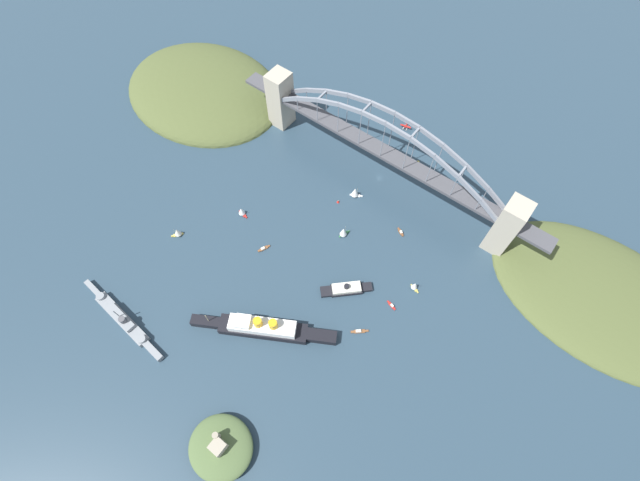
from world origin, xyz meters
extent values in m
plane|color=#283D4C|center=(0.00, 0.00, 0.00)|extent=(1400.00, 1400.00, 0.00)
cube|color=#ADA38E|center=(-102.04, 0.00, 25.22)|extent=(15.93, 17.62, 50.45)
cube|color=#ADA38E|center=(102.04, 0.00, 25.22)|extent=(15.93, 17.62, 50.45)
cube|color=#47474C|center=(0.00, 0.00, 31.32)|extent=(188.15, 12.95, 2.40)
cube|color=#47474C|center=(-122.00, 0.00, 31.32)|extent=(24.00, 12.95, 2.40)
cube|color=#47474C|center=(122.00, 0.00, 31.32)|extent=(24.00, 12.95, 2.40)
cube|color=gray|center=(-88.25, -5.83, 37.47)|extent=(21.31, 1.80, 15.01)
cube|color=gray|center=(-68.64, -5.83, 48.40)|extent=(21.01, 1.80, 12.44)
cube|color=gray|center=(-49.03, -5.83, 56.60)|extent=(20.66, 1.80, 9.86)
cube|color=gray|center=(-29.42, -5.83, 62.07)|extent=(20.27, 1.80, 7.23)
cube|color=gray|center=(-9.81, -5.83, 64.81)|extent=(19.83, 1.80, 4.56)
cube|color=gray|center=(9.81, -5.83, 64.81)|extent=(19.83, 1.80, 4.56)
cube|color=gray|center=(29.42, -5.83, 62.07)|extent=(20.27, 1.80, 7.23)
cube|color=gray|center=(49.03, -5.83, 56.60)|extent=(20.66, 1.80, 9.86)
cube|color=gray|center=(68.64, -5.83, 48.40)|extent=(21.01, 1.80, 12.44)
cube|color=gray|center=(88.25, -5.83, 37.47)|extent=(21.31, 1.80, 15.01)
cube|color=gray|center=(-88.25, 5.83, 37.47)|extent=(21.31, 1.80, 15.01)
cube|color=gray|center=(-68.64, 5.83, 48.40)|extent=(21.01, 1.80, 12.44)
cube|color=gray|center=(-49.03, 5.83, 56.60)|extent=(20.66, 1.80, 9.86)
cube|color=gray|center=(-29.42, 5.83, 62.07)|extent=(20.27, 1.80, 7.23)
cube|color=gray|center=(-9.81, 5.83, 64.81)|extent=(19.83, 1.80, 4.56)
cube|color=gray|center=(9.81, 5.83, 64.81)|extent=(19.83, 1.80, 4.56)
cube|color=gray|center=(29.42, 5.83, 62.07)|extent=(20.27, 1.80, 7.23)
cube|color=gray|center=(49.03, 5.83, 56.60)|extent=(20.66, 1.80, 9.86)
cube|color=gray|center=(68.64, 5.83, 48.40)|extent=(21.01, 1.80, 12.44)
cube|color=gray|center=(88.25, 5.83, 37.47)|extent=(21.31, 1.80, 15.01)
cube|color=gray|center=(-98.06, 0.00, 31.32)|extent=(1.40, 11.66, 1.40)
cube|color=gray|center=(-58.83, 0.00, 53.19)|extent=(1.40, 11.66, 1.40)
cube|color=gray|center=(-19.61, 0.00, 64.12)|extent=(1.40, 11.66, 1.40)
cube|color=gray|center=(19.61, 0.00, 64.12)|extent=(1.40, 11.66, 1.40)
cube|color=gray|center=(58.83, 0.00, 53.19)|extent=(1.40, 11.66, 1.40)
cube|color=gray|center=(98.06, 0.00, 31.32)|extent=(1.40, 11.66, 1.40)
cylinder|color=gray|center=(-78.44, -5.83, 38.07)|extent=(0.56, 0.56, 11.10)
cylinder|color=gray|center=(-78.44, 5.83, 38.07)|extent=(0.56, 0.56, 11.10)
cylinder|color=gray|center=(-58.83, -5.83, 42.85)|extent=(0.56, 0.56, 20.67)
cylinder|color=gray|center=(-58.83, 5.83, 42.85)|extent=(0.56, 0.56, 20.67)
cylinder|color=gray|center=(-39.22, -5.83, 46.27)|extent=(0.56, 0.56, 27.50)
cylinder|color=gray|center=(-39.22, 5.83, 46.27)|extent=(0.56, 0.56, 27.50)
cylinder|color=gray|center=(-19.61, -5.83, 48.32)|extent=(0.56, 0.56, 31.60)
cylinder|color=gray|center=(-19.61, 5.83, 48.32)|extent=(0.56, 0.56, 31.60)
cylinder|color=gray|center=(0.00, -5.83, 49.00)|extent=(0.56, 0.56, 32.97)
cylinder|color=gray|center=(0.00, 5.83, 49.00)|extent=(0.56, 0.56, 32.97)
cylinder|color=gray|center=(19.61, -5.83, 48.32)|extent=(0.56, 0.56, 31.60)
cylinder|color=gray|center=(19.61, 5.83, 48.32)|extent=(0.56, 0.56, 31.60)
cylinder|color=gray|center=(39.22, -5.83, 46.27)|extent=(0.56, 0.56, 27.50)
cylinder|color=gray|center=(39.22, 5.83, 46.27)|extent=(0.56, 0.56, 27.50)
cylinder|color=gray|center=(58.83, -5.83, 42.85)|extent=(0.56, 0.56, 20.67)
cylinder|color=gray|center=(58.83, 5.83, 42.85)|extent=(0.56, 0.56, 20.67)
cylinder|color=gray|center=(78.44, -5.83, 38.07)|extent=(0.56, 0.56, 11.10)
cylinder|color=gray|center=(78.44, 5.83, 38.07)|extent=(0.56, 0.56, 11.10)
ellipsoid|color=#4C562D|center=(-181.71, -6.26, 0.00)|extent=(160.64, 102.59, 18.87)
ellipsoid|color=#4C562D|center=(182.64, 15.87, 0.00)|extent=(153.89, 122.91, 30.85)
ellipsoid|color=#756B5B|center=(148.02, -17.93, 0.00)|extent=(53.86, 36.87, 16.97)
cube|color=black|center=(-9.29, 153.70, 3.12)|extent=(57.01, 39.98, 6.23)
cube|color=black|center=(24.60, 173.19, 3.12)|extent=(20.34, 15.65, 6.23)
cube|color=black|center=(-43.17, 134.21, 3.12)|extent=(21.02, 16.83, 6.23)
cube|color=white|center=(-9.29, 153.70, 9.36)|extent=(43.37, 31.06, 6.27)
cube|color=white|center=(1.19, 159.73, 14.10)|extent=(13.02, 12.88, 3.20)
cylinder|color=gold|center=(-7.38, 154.80, 15.86)|extent=(5.58, 5.58, 6.72)
cylinder|color=gold|center=(-15.96, 149.87, 15.86)|extent=(5.58, 5.58, 6.72)
cylinder|color=tan|center=(22.48, 171.98, 11.23)|extent=(0.50, 0.50, 10.00)
cube|color=gray|center=(71.43, 205.84, 2.03)|extent=(49.80, 11.20, 4.06)
cube|color=gray|center=(104.27, 203.62, 2.03)|extent=(16.66, 4.65, 4.06)
cube|color=gray|center=(38.59, 208.06, 2.03)|extent=(16.71, 5.36, 4.06)
cube|color=gray|center=(71.43, 205.84, 5.57)|extent=(25.06, 7.96, 3.02)
cylinder|color=gray|center=(94.01, 204.31, 5.16)|extent=(5.52, 5.52, 2.20)
cylinder|color=gray|center=(48.85, 207.37, 5.16)|extent=(5.52, 5.52, 2.20)
cylinder|color=gray|center=(71.43, 205.84, 12.08)|extent=(0.60, 0.60, 10.00)
cylinder|color=#4C4C51|center=(66.50, 206.17, 9.28)|extent=(4.33, 4.33, 4.40)
cube|color=black|center=(-36.18, 96.57, 1.31)|extent=(21.90, 21.64, 2.63)
cube|color=black|center=(-46.57, 86.47, 1.31)|extent=(9.61, 9.60, 2.63)
cube|color=black|center=(-25.79, 106.66, 1.31)|extent=(10.50, 10.51, 2.63)
cube|color=beige|center=(-36.18, 96.57, 3.97)|extent=(19.65, 19.40, 2.68)
cylinder|color=black|center=(-36.18, 96.57, 6.51)|extent=(3.62, 3.62, 2.40)
ellipsoid|color=#4C6038|center=(-36.66, 222.63, 4.77)|extent=(38.72, 36.33, 9.55)
cube|color=#9E937F|center=(-36.66, 222.63, 12.07)|extent=(8.00, 8.00, 8.87)
cylinder|color=gray|center=(-32.16, 219.13, 12.52)|extent=(3.60, 3.60, 9.76)
cylinder|color=#B7B7B2|center=(10.30, -59.43, 0.45)|extent=(2.09, 5.77, 0.90)
cylinder|color=#B7B7B2|center=(13.09, -58.83, 0.45)|extent=(2.09, 5.77, 0.90)
cylinder|color=black|center=(10.30, -59.43, 1.45)|extent=(0.14, 0.14, 1.09)
cylinder|color=black|center=(13.09, -58.83, 1.45)|extent=(0.14, 0.14, 1.09)
ellipsoid|color=#B21E19|center=(11.70, -59.13, 2.55)|extent=(2.64, 7.36, 1.12)
cylinder|color=black|center=(11.00, -55.93, 2.55)|extent=(1.21, 1.01, 1.06)
cube|color=#B21E19|center=(11.50, -58.24, 3.02)|extent=(9.57, 3.66, 0.20)
cube|color=#B21E19|center=(12.37, -62.27, 2.66)|extent=(3.73, 1.83, 0.12)
cube|color=black|center=(12.37, -62.27, 3.86)|extent=(0.35, 1.10, 1.50)
cylinder|color=#B7B7B2|center=(-19.06, -27.83, 0.45)|extent=(5.48, 4.78, 0.90)
cylinder|color=#B7B7B2|center=(-21.27, -25.18, 0.45)|extent=(5.48, 4.78, 0.90)
cylinder|color=black|center=(-19.06, -27.83, 1.42)|extent=(0.14, 0.14, 1.04)
cylinder|color=black|center=(-21.27, -25.18, 1.42)|extent=(0.14, 0.14, 1.04)
ellipsoid|color=gold|center=(-20.17, -26.51, 2.65)|extent=(5.85, 5.21, 1.42)
cylinder|color=black|center=(-22.39, -28.36, 2.65)|extent=(1.48, 1.55, 1.35)
cube|color=gold|center=(-20.78, -27.02, 3.25)|extent=(8.69, 9.94, 0.20)
cube|color=gold|center=(-17.99, -24.69, 2.79)|extent=(3.65, 4.07, 0.12)
cube|color=black|center=(-17.99, -24.69, 4.11)|extent=(0.92, 0.80, 1.50)
cube|color=brown|center=(-41.38, 33.50, 0.60)|extent=(5.13, 4.08, 1.19)
cube|color=brown|center=(-38.62, 31.96, 0.60)|extent=(1.92, 1.74, 1.19)
cube|color=brown|center=(-44.14, 35.04, 0.60)|extent=(2.03, 1.94, 1.19)
cube|color=beige|center=(-41.90, 33.79, 1.69)|extent=(2.86, 2.57, 0.99)
cube|color=gold|center=(90.85, 137.42, 0.51)|extent=(5.11, 5.82, 1.03)
cube|color=gold|center=(92.94, 140.36, 0.51)|extent=(1.93, 2.10, 1.03)
cube|color=gold|center=(88.75, 134.48, 0.51)|extent=(2.11, 2.23, 1.03)
cylinder|color=tan|center=(91.11, 137.79, 4.92)|extent=(0.16, 0.16, 7.78)
cone|color=silver|center=(90.19, 136.50, 4.53)|extent=(6.93, 6.93, 6.22)
cube|color=#2D6B3D|center=(-8.57, 60.40, 0.46)|extent=(4.00, 6.14, 0.91)
cube|color=#2D6B3D|center=(-9.78, 56.80, 0.46)|extent=(1.59, 2.13, 0.91)
cube|color=#2D6B3D|center=(-7.35, 64.01, 0.46)|extent=(1.78, 2.20, 0.91)
cylinder|color=tan|center=(-8.72, 59.95, 5.78)|extent=(0.16, 0.16, 9.74)
cone|color=white|center=(-8.19, 61.53, 5.29)|extent=(6.64, 6.64, 7.79)
cube|color=silver|center=(4.54, 26.24, 0.46)|extent=(6.49, 4.91, 0.92)
cube|color=silver|center=(0.93, 24.30, 0.46)|extent=(2.29, 1.87, 0.92)
cube|color=silver|center=(8.15, 28.17, 0.46)|extent=(2.39, 2.05, 0.92)
cylinder|color=tan|center=(4.09, 26.00, 5.86)|extent=(0.16, 0.16, 9.89)
cone|color=white|center=(5.67, 26.84, 5.36)|extent=(7.62, 7.62, 7.91)
cube|color=#B2231E|center=(-67.58, 87.07, 0.47)|extent=(5.21, 3.15, 0.93)
cube|color=#B2231E|center=(-64.46, 86.15, 0.47)|extent=(1.85, 1.43, 0.93)
cube|color=#B2231E|center=(-70.71, 88.00, 0.47)|extent=(1.91, 1.63, 0.93)
cube|color=beige|center=(-68.17, 87.25, 1.51)|extent=(2.76, 2.11, 1.16)
cube|color=#B2231E|center=(63.91, 93.69, 0.40)|extent=(5.81, 3.22, 0.80)
cube|color=#B2231E|center=(60.28, 94.25, 0.40)|extent=(1.98, 1.35, 0.80)
cube|color=#B2231E|center=(67.54, 93.13, 0.40)|extent=(2.01, 1.56, 0.80)
cylinder|color=tan|center=(63.46, 93.76, 4.47)|extent=(0.16, 0.16, 7.34)
cone|color=white|center=(65.04, 93.52, 4.10)|extent=(5.76, 5.76, 5.87)
cube|color=gold|center=(-73.90, 66.67, 0.50)|extent=(5.02, 3.27, 0.99)
cube|color=gold|center=(-76.84, 67.67, 0.50)|extent=(1.74, 1.30, 0.99)
cube|color=gold|center=(-70.95, 65.67, 0.50)|extent=(1.80, 1.45, 0.99)
cylinder|color=tan|center=(-74.26, 66.79, 4.86)|extent=(0.16, 0.16, 7.73)
cone|color=white|center=(-72.98, 66.36, 4.47)|extent=(5.42, 5.42, 6.19)
cube|color=brown|center=(31.41, 106.59, 0.44)|extent=(4.47, 6.32, 0.88)
cube|color=brown|center=(29.93, 103.00, 0.44)|extent=(1.98, 2.31, 0.88)
cube|color=brown|center=(32.90, 110.19, 0.44)|extent=(2.22, 2.41, 0.88)
cube|color=beige|center=(31.69, 107.27, 1.33)|extent=(2.91, 3.44, 0.92)
cube|color=brown|center=(-60.75, 115.45, 0.46)|extent=(6.91, 6.51, 0.92)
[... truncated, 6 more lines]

